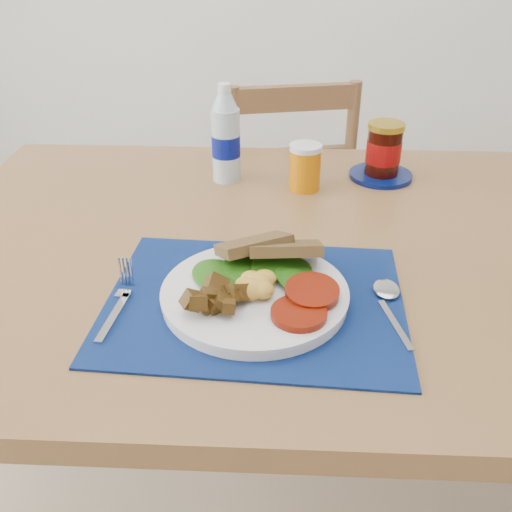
% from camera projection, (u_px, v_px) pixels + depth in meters
% --- Properties ---
extents(table, '(1.40, 0.90, 0.75)m').
position_uv_depth(table, '(319.00, 281.00, 1.02)').
color(table, brown).
rests_on(table, ground).
extents(chair_far, '(0.46, 0.44, 1.04)m').
position_uv_depth(chair_far, '(284.00, 183.00, 1.72)').
color(chair_far, '#55341E').
rests_on(chair_far, ground).
extents(placemat, '(0.44, 0.35, 0.00)m').
position_uv_depth(placemat, '(255.00, 301.00, 0.82)').
color(placemat, black).
rests_on(placemat, table).
extents(breakfast_plate, '(0.26, 0.26, 0.06)m').
position_uv_depth(breakfast_plate, '(251.00, 291.00, 0.81)').
color(breakfast_plate, silver).
rests_on(breakfast_plate, placemat).
extents(fork, '(0.03, 0.16, 0.00)m').
position_uv_depth(fork, '(120.00, 302.00, 0.81)').
color(fork, '#B2B5BA').
rests_on(fork, placemat).
extents(spoon, '(0.04, 0.16, 0.00)m').
position_uv_depth(spoon, '(389.00, 301.00, 0.82)').
color(spoon, '#B2B5BA').
rests_on(spoon, placemat).
extents(water_bottle, '(0.06, 0.06, 0.20)m').
position_uv_depth(water_bottle, '(226.00, 139.00, 1.16)').
color(water_bottle, '#ADBFCC').
rests_on(water_bottle, table).
extents(juice_glass, '(0.06, 0.06, 0.09)m').
position_uv_depth(juice_glass, '(305.00, 168.00, 1.14)').
color(juice_glass, '#C56A05').
rests_on(juice_glass, table).
extents(jam_on_saucer, '(0.13, 0.13, 0.12)m').
position_uv_depth(jam_on_saucer, '(383.00, 154.00, 1.19)').
color(jam_on_saucer, '#04124F').
rests_on(jam_on_saucer, table).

